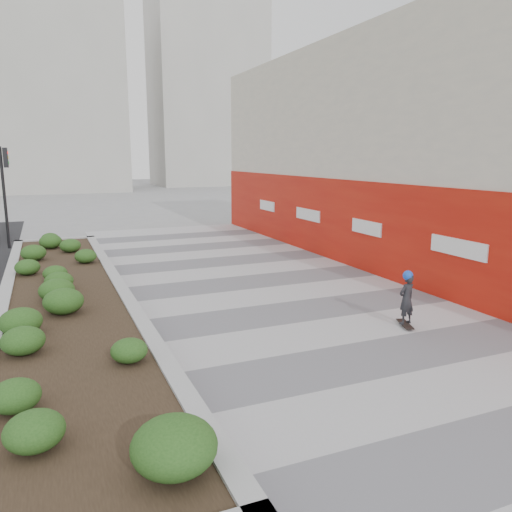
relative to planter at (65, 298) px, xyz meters
The scene contains 9 objects.
ground 8.91m from the planter, 51.84° to the right, with size 160.00×160.00×0.00m, color gray.
walkway 6.81m from the planter, 36.03° to the right, with size 8.00×36.00×0.01m, color #A8A8AD.
building 13.12m from the planter, ahead, with size 6.04×24.08×8.00m.
planter is the anchor object (origin of this frame).
traffic_signal_near 10.90m from the planter, 99.35° to the left, with size 0.33×0.28×4.20m.
distant_bldg_north_l 48.95m from the planter, 89.40° to the left, with size 16.00×12.00×20.00m, color #ADAAA3.
distant_bldg_north_r 57.99m from the planter, 68.85° to the left, with size 14.00×10.00×24.00m, color #ADAAA3.
manhole_cover 7.22m from the planter, 33.69° to the right, with size 0.44×0.44×0.01m, color #595654.
skateboarder 8.10m from the planter, 29.37° to the right, with size 0.47×0.74×1.31m.
Camera 1 is at (-5.78, -5.60, 3.81)m, focal length 35.00 mm.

